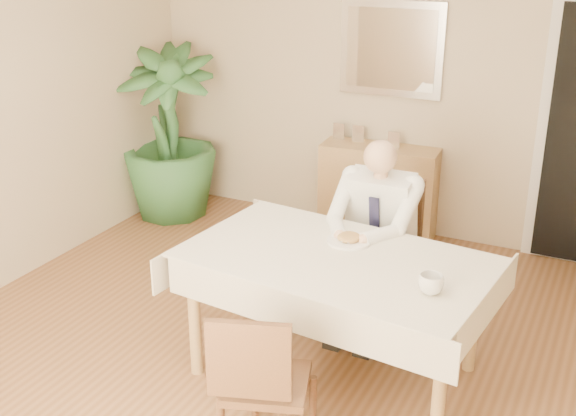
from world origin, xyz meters
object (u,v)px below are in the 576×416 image
at_px(chair_near, 260,380).
at_px(coffee_mug, 431,284).
at_px(seated_man, 372,229).
at_px(potted_palm, 168,133).
at_px(sideboard, 378,191).
at_px(chair_far, 386,236).
at_px(dining_table, 336,270).

relative_size(chair_near, coffee_mug, 6.47).
bearing_deg(seated_man, coffee_mug, -53.01).
relative_size(coffee_mug, potted_palm, 0.08).
bearing_deg(potted_palm, sideboard, 12.12).
relative_size(chair_far, coffee_mug, 7.23).
height_order(chair_far, seated_man, seated_man).
bearing_deg(sideboard, dining_table, -81.40).
bearing_deg(chair_far, seated_man, -82.47).
relative_size(chair_far, seated_man, 0.75).
distance_m(dining_table, coffee_mug, 0.63).
relative_size(chair_near, sideboard, 0.86).
xyz_separation_m(chair_near, sideboard, (-0.44, 2.93, -0.08)).
bearing_deg(seated_man, chair_far, 90.00).
height_order(chair_near, sideboard, chair_near).
distance_m(dining_table, chair_far, 0.90).
xyz_separation_m(seated_man, potted_palm, (-2.30, 1.08, 0.07)).
bearing_deg(coffee_mug, dining_table, 162.15).
bearing_deg(seated_man, chair_near, -91.02).
xyz_separation_m(seated_man, coffee_mug, (0.59, -0.78, 0.11)).
height_order(dining_table, coffee_mug, coffee_mug).
bearing_deg(potted_palm, dining_table, -36.04).
relative_size(chair_near, seated_man, 0.67).
bearing_deg(dining_table, chair_far, 96.13).
bearing_deg(sideboard, chair_near, -85.54).
relative_size(dining_table, coffee_mug, 14.11).
xyz_separation_m(chair_near, seated_man, (0.03, 1.46, 0.23)).
relative_size(dining_table, chair_far, 1.95).
distance_m(chair_near, coffee_mug, 0.97).
relative_size(dining_table, chair_near, 2.18).
height_order(chair_far, sideboard, chair_far).
distance_m(dining_table, sideboard, 2.13).
distance_m(chair_near, potted_palm, 3.42).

